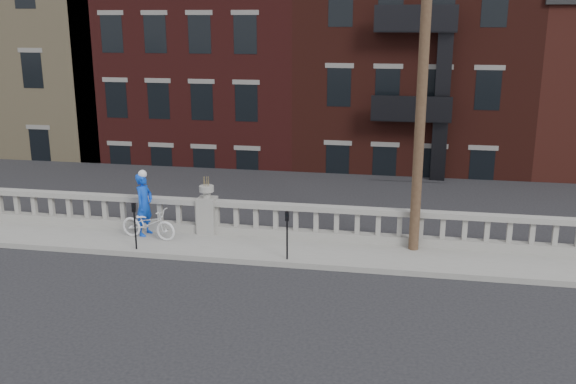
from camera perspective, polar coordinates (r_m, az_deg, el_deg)
ground at (r=16.46m, az=-11.26°, el=-8.37°), size 120.00×120.00×0.00m
sidewalk at (r=19.05m, az=-7.97°, el=-4.67°), size 32.00×2.20×0.15m
balustrade at (r=19.72m, az=-7.17°, el=-2.21°), size 28.00×0.34×1.03m
planter_pedestal at (r=19.67m, az=-7.19°, el=-1.68°), size 0.55×0.55×1.76m
lower_level at (r=37.57m, az=2.44°, el=9.29°), size 80.00×44.00×20.80m
utility_pole at (r=17.60m, az=11.92°, el=10.76°), size 1.60×0.28×10.00m
parking_meter_c at (r=18.55m, az=-13.47°, el=-2.49°), size 0.10×0.09×1.36m
parking_meter_d at (r=17.29m, az=-0.08°, el=-3.37°), size 0.10×0.09×1.36m
bicycle at (r=19.48m, az=-12.31°, el=-2.75°), size 1.84×0.88×0.93m
cyclist at (r=19.70m, az=-12.66°, el=-1.08°), size 0.57×0.76×1.90m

